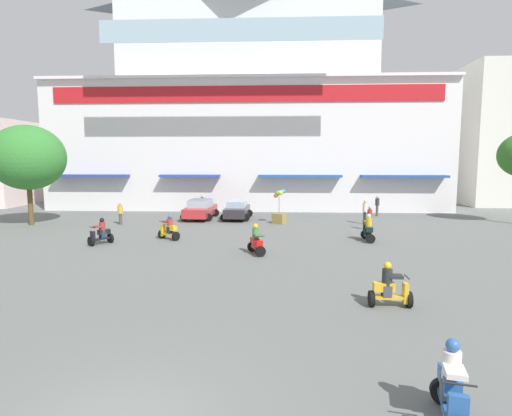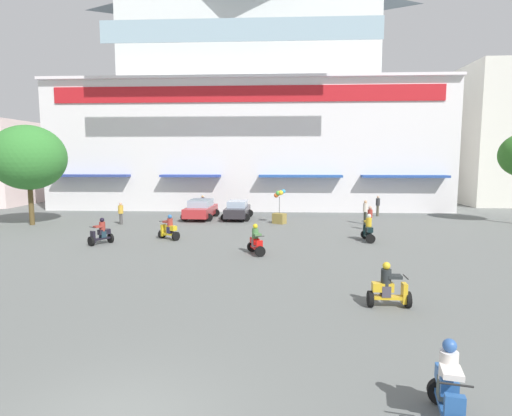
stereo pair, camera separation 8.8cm
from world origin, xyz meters
TOP-DOWN VIEW (x-y plane):
  - ground_plane at (0.00, 13.00)m, footprint 128.00×128.00m
  - colonial_building at (0.00, 36.57)m, footprint 36.44×18.01m
  - plaza_tree_0 at (-14.62, 21.98)m, footprint 5.16×4.85m
  - parked_car_0 at (-3.18, 25.68)m, footprint 2.59×4.49m
  - parked_car_1 at (-0.29, 25.64)m, footprint 2.31×4.08m
  - scooter_rider_0 at (-3.47, 17.19)m, footprint 1.41×1.19m
  - scooter_rider_1 at (-6.86, 15.63)m, footprint 1.20×1.36m
  - scooter_rider_2 at (5.95, 0.52)m, footprint 0.81×1.55m
  - scooter_rider_3 at (1.80, 13.72)m, footprint 0.98×1.41m
  - scooter_rider_4 at (8.04, 17.32)m, footprint 0.54×1.50m
  - scooter_rider_7 at (6.44, 6.52)m, footprint 1.32×0.53m
  - pedestrian_0 at (-8.38, 22.56)m, footprint 0.42×0.42m
  - pedestrian_1 at (-3.61, 28.91)m, footprint 0.51×0.51m
  - pedestrian_2 at (11.00, 27.85)m, footprint 0.37×0.37m
  - pedestrian_3 at (9.13, 23.59)m, footprint 0.46×0.46m
  - pedestrian_4 at (8.93, 21.05)m, footprint 0.40×0.40m
  - balloon_vendor_cart at (2.97, 23.56)m, footprint 1.08×0.99m

SIDE VIEW (x-z plane):
  - ground_plane at x=0.00m, z-range 0.00..0.00m
  - scooter_rider_7 at x=6.44m, z-range -0.13..1.34m
  - scooter_rider_1 at x=-6.86m, z-range -0.13..1.35m
  - scooter_rider_3 at x=1.80m, z-range -0.15..1.37m
  - scooter_rider_0 at x=-3.47m, z-range -0.12..1.36m
  - scooter_rider_2 at x=5.95m, z-range -0.13..1.43m
  - scooter_rider_4 at x=8.04m, z-range -0.14..1.46m
  - parked_car_1 at x=-0.29m, z-range 0.01..1.44m
  - parked_car_0 at x=-3.18m, z-range 0.00..1.52m
  - pedestrian_1 at x=-3.61m, z-range 0.10..1.66m
  - pedestrian_0 at x=-8.38m, z-range 0.10..1.68m
  - pedestrian_4 at x=8.93m, z-range 0.12..1.73m
  - pedestrian_2 at x=11.00m, z-range 0.12..1.80m
  - pedestrian_3 at x=9.13m, z-range 0.13..1.86m
  - balloon_vendor_cart at x=2.97m, z-range -0.23..2.27m
  - plaza_tree_0 at x=-14.62m, z-range 1.25..8.28m
  - colonial_building at x=0.00m, z-range -1.45..21.17m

